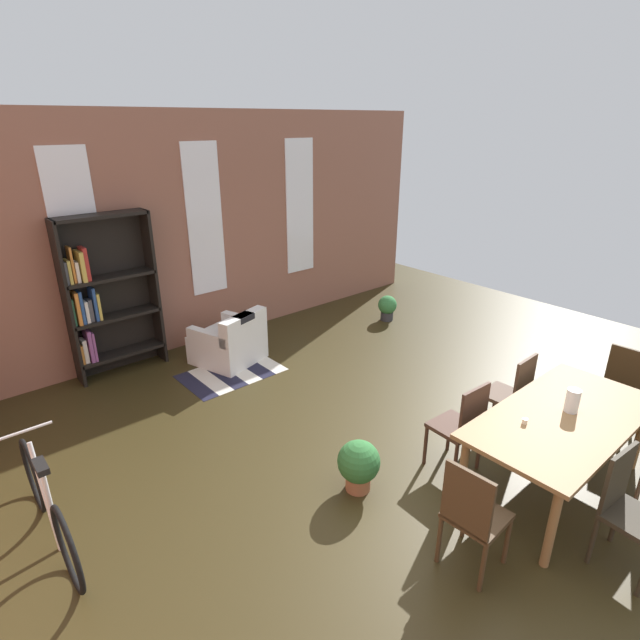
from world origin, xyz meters
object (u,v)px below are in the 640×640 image
Objects in this scene: dining_chair_head_right at (619,390)px; dining_chair_far_right at (511,393)px; potted_plant_corner at (387,307)px; armchair_white at (230,343)px; potted_plant_by_shelf at (359,464)px; bicycle_second at (48,507)px; bookshelf_tall at (104,297)px; vase_on_table at (573,401)px; dining_table at (563,423)px; dining_chair_near_left at (628,507)px; dining_chair_far_left at (461,425)px; dining_chair_head_left at (472,514)px.

dining_chair_far_right is at bearing 142.13° from dining_chair_head_right.
potted_plant_corner is (1.51, 3.07, -0.28)m from dining_chair_far_right.
potted_plant_by_shelf is (-0.50, -3.03, -0.00)m from armchair_white.
armchair_white is 0.58× the size of bicycle_second.
bicycle_second is 2.56m from potted_plant_by_shelf.
dining_chair_head_right is 6.07m from bookshelf_tall.
vase_on_table is at bearing -38.07° from potted_plant_by_shelf.
vase_on_table is at bearing -77.06° from armchair_white.
dining_table reaches higher than potted_plant_by_shelf.
dining_chair_far_right and dining_chair_near_left have the same top height.
dining_chair_far_left is 1.94m from dining_chair_head_right.
dining_chair_head_left is at bearing -45.56° from bicycle_second.
bicycle_second is (-2.27, 2.32, -0.18)m from dining_chair_head_left.
armchair_white is at bearing 33.84° from bicycle_second.
potted_plant_by_shelf reaches higher than potted_plant_corner.
vase_on_table reaches higher than bicycle_second.
dining_chair_head_left is at bearing -158.31° from dining_chair_far_right.
dining_table is at bearing -179.88° from dining_chair_head_right.
bicycle_second is at bearing 147.47° from dining_table.
bicycle_second is 3.99× the size of potted_plant_corner.
potted_plant_corner is at bearing 38.52° from potted_plant_by_shelf.
potted_plant_corner is (5.58, 1.47, -0.10)m from bicycle_second.
potted_plant_by_shelf is (-1.46, 1.15, -0.60)m from vase_on_table.
dining_chair_far_left is at bearing -67.25° from bookshelf_tall.
dining_chair_near_left is 0.45× the size of bookshelf_tall.
vase_on_table is 4.43m from bicycle_second.
dining_chair_far_left is 0.56× the size of bicycle_second.
dining_chair_far_right is 1.00× the size of dining_chair_head_right.
potted_plant_corner is at bearing -7.99° from armchair_white.
dining_chair_head_left is 1.94m from dining_chair_far_right.
dining_chair_far_left is 0.95× the size of armchair_white.
dining_chair_far_left is at bearing 158.52° from dining_chair_head_right.
dining_table is at bearing -78.46° from armchair_white.
dining_chair_head_left is 1.92× the size of potted_plant_by_shelf.
dining_chair_head_left is 1.17m from potted_plant_by_shelf.
dining_table is 0.22m from vase_on_table.
bicycle_second is (-3.18, 1.60, -0.18)m from dining_chair_far_left.
dining_table is 4.60× the size of potted_plant_corner.
vase_on_table reaches higher than dining_chair_far_right.
bicycle_second reaches higher than potted_plant_by_shelf.
dining_chair_head_right is at bearing -21.48° from dining_chair_far_left.
dining_table is 4.28m from armchair_white.
dining_chair_far_left is at bearing -25.50° from potted_plant_by_shelf.
dining_chair_far_right reaches higher than armchair_white.
dining_chair_far_right is 1.67m from dining_chair_near_left.
bicycle_second is (-4.99, 2.31, -0.18)m from dining_chair_head_right.
dining_chair_far_right is at bearing 58.29° from dining_chair_near_left.
dining_chair_far_right is 3.71m from armchair_white.
dining_chair_far_right is 0.95× the size of armchair_white.
dining_table is at bearing -117.33° from potted_plant_corner.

